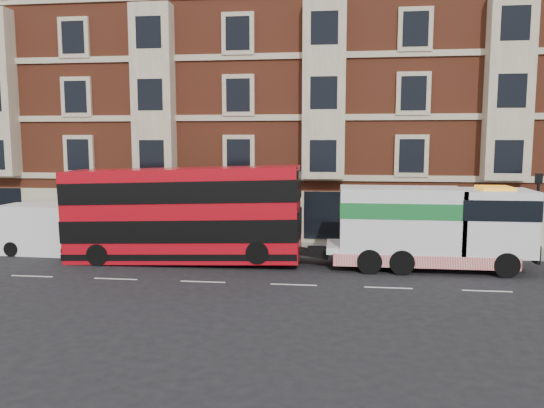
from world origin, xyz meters
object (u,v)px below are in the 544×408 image
(double_decker_bus, at_px, (182,213))
(box_van, at_px, (49,230))
(tow_truck, at_px, (428,226))
(pedestrian, at_px, (84,230))

(double_decker_bus, height_order, box_van, double_decker_bus)
(tow_truck, distance_m, box_van, 20.00)
(double_decker_bus, bearing_deg, box_van, 171.27)
(tow_truck, bearing_deg, pedestrian, 170.90)
(box_van, relative_size, pedestrian, 3.07)
(double_decker_bus, relative_size, pedestrian, 6.99)
(double_decker_bus, distance_m, pedestrian, 7.58)
(box_van, height_order, pedestrian, box_van)
(pedestrian, bearing_deg, double_decker_bus, -8.47)
(tow_truck, xyz_separation_m, pedestrian, (-18.84, 3.02, -1.10))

